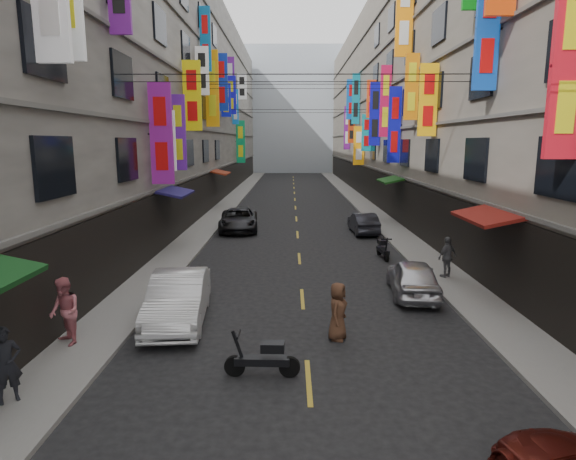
{
  "coord_description": "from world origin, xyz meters",
  "views": [
    {
      "loc": [
        -0.43,
        1.65,
        5.49
      ],
      "look_at": [
        -0.47,
        10.61,
        3.84
      ],
      "focal_mm": 30.0,
      "sensor_mm": 36.0,
      "label": 1
    }
  ],
  "objects_px": {
    "scooter_crossing": "(263,359)",
    "pedestrian_lfar": "(65,311)",
    "car_right_far": "(363,223)",
    "car_right_mid": "(413,277)",
    "scooter_far_right": "(383,249)",
    "pedestrian_lnear": "(6,365)",
    "car_left_far": "(239,220)",
    "car_left_mid": "(178,298)",
    "pedestrian_rfar": "(447,257)",
    "pedestrian_crossing": "(338,311)"
  },
  "relations": [
    {
      "from": "car_left_mid",
      "to": "pedestrian_rfar",
      "type": "bearing_deg",
      "value": 20.61
    },
    {
      "from": "car_right_far",
      "to": "pedestrian_lnear",
      "type": "distance_m",
      "value": 22.11
    },
    {
      "from": "car_right_mid",
      "to": "car_right_far",
      "type": "relative_size",
      "value": 1.02
    },
    {
      "from": "scooter_crossing",
      "to": "car_left_far",
      "type": "relative_size",
      "value": 0.36
    },
    {
      "from": "pedestrian_lnear",
      "to": "car_right_far",
      "type": "bearing_deg",
      "value": 22.25
    },
    {
      "from": "scooter_crossing",
      "to": "pedestrian_rfar",
      "type": "distance_m",
      "value": 10.73
    },
    {
      "from": "pedestrian_rfar",
      "to": "car_right_mid",
      "type": "bearing_deg",
      "value": 15.56
    },
    {
      "from": "car_right_mid",
      "to": "car_right_far",
      "type": "xyz_separation_m",
      "value": [
        0.0,
        12.03,
        -0.04
      ]
    },
    {
      "from": "car_left_mid",
      "to": "car_right_far",
      "type": "relative_size",
      "value": 1.2
    },
    {
      "from": "pedestrian_lnear",
      "to": "pedestrian_crossing",
      "type": "relative_size",
      "value": 0.99
    },
    {
      "from": "pedestrian_lnear",
      "to": "pedestrian_lfar",
      "type": "bearing_deg",
      "value": 52.51
    },
    {
      "from": "car_left_far",
      "to": "pedestrian_rfar",
      "type": "height_order",
      "value": "pedestrian_rfar"
    },
    {
      "from": "car_right_mid",
      "to": "pedestrian_lnear",
      "type": "distance_m",
      "value": 12.77
    },
    {
      "from": "car_left_mid",
      "to": "pedestrian_lfar",
      "type": "relative_size",
      "value": 2.51
    },
    {
      "from": "scooter_crossing",
      "to": "pedestrian_rfar",
      "type": "relative_size",
      "value": 1.09
    },
    {
      "from": "scooter_far_right",
      "to": "car_right_far",
      "type": "bearing_deg",
      "value": -95.05
    },
    {
      "from": "car_right_far",
      "to": "pedestrian_lfar",
      "type": "height_order",
      "value": "pedestrian_lfar"
    },
    {
      "from": "scooter_crossing",
      "to": "car_left_mid",
      "type": "height_order",
      "value": "car_left_mid"
    },
    {
      "from": "car_right_mid",
      "to": "pedestrian_crossing",
      "type": "height_order",
      "value": "pedestrian_crossing"
    },
    {
      "from": "scooter_far_right",
      "to": "pedestrian_crossing",
      "type": "height_order",
      "value": "pedestrian_crossing"
    },
    {
      "from": "scooter_crossing",
      "to": "pedestrian_lfar",
      "type": "xyz_separation_m",
      "value": [
        -5.38,
        1.56,
        0.6
      ]
    },
    {
      "from": "pedestrian_lnear",
      "to": "pedestrian_lfar",
      "type": "distance_m",
      "value": 2.91
    },
    {
      "from": "scooter_far_right",
      "to": "pedestrian_lnear",
      "type": "distance_m",
      "value": 16.71
    },
    {
      "from": "scooter_crossing",
      "to": "pedestrian_lfar",
      "type": "relative_size",
      "value": 0.98
    },
    {
      "from": "pedestrian_lfar",
      "to": "car_left_far",
      "type": "bearing_deg",
      "value": 125.47
    },
    {
      "from": "car_left_mid",
      "to": "pedestrian_rfar",
      "type": "distance_m",
      "value": 10.81
    },
    {
      "from": "car_right_far",
      "to": "car_left_mid",
      "type": "bearing_deg",
      "value": 59.22
    },
    {
      "from": "scooter_crossing",
      "to": "car_right_mid",
      "type": "bearing_deg",
      "value": -37.5
    },
    {
      "from": "pedestrian_lnear",
      "to": "pedestrian_lfar",
      "type": "relative_size",
      "value": 0.89
    },
    {
      "from": "car_left_far",
      "to": "pedestrian_crossing",
      "type": "distance_m",
      "value": 17.47
    },
    {
      "from": "pedestrian_crossing",
      "to": "car_left_mid",
      "type": "bearing_deg",
      "value": 95.88
    },
    {
      "from": "car_left_mid",
      "to": "pedestrian_lnear",
      "type": "height_order",
      "value": "pedestrian_lnear"
    },
    {
      "from": "car_left_mid",
      "to": "pedestrian_rfar",
      "type": "height_order",
      "value": "pedestrian_rfar"
    },
    {
      "from": "scooter_far_right",
      "to": "car_left_mid",
      "type": "relative_size",
      "value": 0.39
    },
    {
      "from": "car_left_mid",
      "to": "pedestrian_lnear",
      "type": "distance_m",
      "value": 5.42
    },
    {
      "from": "pedestrian_lnear",
      "to": "car_right_mid",
      "type": "bearing_deg",
      "value": -3.85
    },
    {
      "from": "pedestrian_rfar",
      "to": "pedestrian_crossing",
      "type": "xyz_separation_m",
      "value": [
        -4.97,
        -5.97,
        -0.12
      ]
    },
    {
      "from": "scooter_crossing",
      "to": "car_right_far",
      "type": "height_order",
      "value": "car_right_far"
    },
    {
      "from": "scooter_crossing",
      "to": "pedestrian_lnear",
      "type": "bearing_deg",
      "value": 106.15
    },
    {
      "from": "scooter_crossing",
      "to": "car_left_far",
      "type": "bearing_deg",
      "value": 9.62
    },
    {
      "from": "scooter_crossing",
      "to": "pedestrian_lnear",
      "type": "height_order",
      "value": "pedestrian_lnear"
    },
    {
      "from": "pedestrian_rfar",
      "to": "pedestrian_crossing",
      "type": "bearing_deg",
      "value": 18.83
    },
    {
      "from": "car_right_far",
      "to": "pedestrian_rfar",
      "type": "xyz_separation_m",
      "value": [
        1.87,
        -10.03,
        0.31
      ]
    },
    {
      "from": "pedestrian_lnear",
      "to": "pedestrian_rfar",
      "type": "bearing_deg",
      "value": -1.93
    },
    {
      "from": "scooter_far_right",
      "to": "pedestrian_crossing",
      "type": "xyz_separation_m",
      "value": [
        -3.08,
        -9.6,
        0.38
      ]
    },
    {
      "from": "pedestrian_lfar",
      "to": "pedestrian_crossing",
      "type": "distance_m",
      "value": 7.38
    },
    {
      "from": "car_left_mid",
      "to": "car_right_mid",
      "type": "xyz_separation_m",
      "value": [
        7.87,
        2.69,
        -0.09
      ]
    },
    {
      "from": "car_right_mid",
      "to": "pedestrian_rfar",
      "type": "relative_size",
      "value": 2.38
    },
    {
      "from": "scooter_crossing",
      "to": "pedestrian_rfar",
      "type": "xyz_separation_m",
      "value": [
        6.93,
        8.18,
        0.51
      ]
    },
    {
      "from": "car_left_far",
      "to": "pedestrian_lnear",
      "type": "relative_size",
      "value": 3.05
    }
  ]
}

